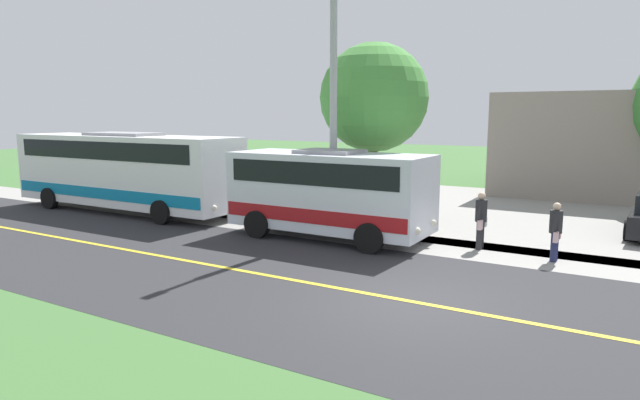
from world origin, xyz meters
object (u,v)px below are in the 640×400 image
object	(u,v)px
shuttle_bus_front	(330,190)
pedestrian_with_bags	(556,230)
pedestrian_waiting	(481,219)
transit_bus_rear	(125,168)
street_light_pole	(332,99)
tree_curbside	(374,98)

from	to	relation	value
shuttle_bus_front	pedestrian_with_bags	distance (m)	6.81
shuttle_bus_front	pedestrian_with_bags	bearing A→B (deg)	95.11
pedestrian_with_bags	pedestrian_waiting	distance (m)	2.14
pedestrian_waiting	transit_bus_rear	bearing A→B (deg)	-86.33
street_light_pole	pedestrian_with_bags	bearing A→B (deg)	92.18
shuttle_bus_front	street_light_pole	xyz separation A→B (m)	(-0.34, -0.13, 2.90)
street_light_pole	tree_curbside	world-z (taller)	street_light_pole
shuttle_bus_front	transit_bus_rear	bearing A→B (deg)	-90.19
tree_curbside	street_light_pole	bearing A→B (deg)	-7.17
shuttle_bus_front	transit_bus_rear	world-z (taller)	transit_bus_rear
shuttle_bus_front	transit_bus_rear	size ratio (longest dim) A/B	0.61
transit_bus_rear	street_light_pole	world-z (taller)	street_light_pole
shuttle_bus_front	pedestrian_with_bags	xyz separation A→B (m)	(-0.60, 6.74, -0.71)
shuttle_bus_front	street_light_pole	size ratio (longest dim) A/B	0.81
shuttle_bus_front	tree_curbside	size ratio (longest dim) A/B	1.02
transit_bus_rear	tree_curbside	world-z (taller)	tree_curbside
pedestrian_with_bags	street_light_pole	bearing A→B (deg)	-87.82
transit_bus_rear	street_light_pole	distance (m)	9.96
pedestrian_with_bags	tree_curbside	world-z (taller)	tree_curbside
shuttle_bus_front	pedestrian_waiting	bearing A→B (deg)	101.63
transit_bus_rear	tree_curbside	xyz separation A→B (m)	(-2.83, 9.90, 2.77)
shuttle_bus_front	street_light_pole	world-z (taller)	street_light_pole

